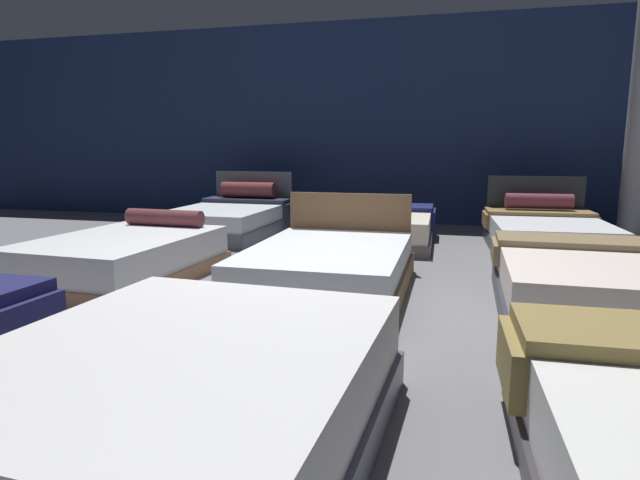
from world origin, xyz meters
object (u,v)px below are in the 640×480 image
(bed_6, at_px, (230,219))
(bed_8, at_px, (546,232))
(bed_3, at_px, (123,257))
(bed_4, at_px, (329,268))
(bed_7, at_px, (376,227))
(bed_1, at_px, (182,399))
(bed_5, at_px, (604,286))

(bed_6, distance_m, bed_8, 4.54)
(bed_3, height_order, bed_4, bed_4)
(bed_4, bearing_deg, bed_7, 88.80)
(bed_1, height_order, bed_6, bed_6)
(bed_5, bearing_deg, bed_6, 148.16)
(bed_1, distance_m, bed_3, 3.48)
(bed_1, height_order, bed_5, bed_1)
(bed_7, bearing_deg, bed_1, -91.81)
(bed_7, height_order, bed_8, bed_8)
(bed_8, bearing_deg, bed_4, -132.46)
(bed_4, relative_size, bed_5, 1.06)
(bed_1, xyz_separation_m, bed_8, (2.26, 5.53, -0.03))
(bed_6, xyz_separation_m, bed_7, (2.28, -0.11, -0.03))
(bed_4, relative_size, bed_6, 0.97)
(bed_7, bearing_deg, bed_5, -52.43)
(bed_1, relative_size, bed_6, 0.94)
(bed_6, bearing_deg, bed_5, -31.77)
(bed_5, xyz_separation_m, bed_6, (-4.57, 2.91, 0.01))
(bed_4, bearing_deg, bed_5, -3.21)
(bed_1, bearing_deg, bed_5, 51.85)
(bed_5, bearing_deg, bed_7, 129.97)
(bed_4, bearing_deg, bed_3, -178.91)
(bed_4, height_order, bed_7, bed_4)
(bed_4, bearing_deg, bed_8, 49.66)
(bed_6, bearing_deg, bed_7, -2.19)
(bed_4, bearing_deg, bed_6, 128.14)
(bed_3, bearing_deg, bed_7, 54.26)
(bed_1, bearing_deg, bed_7, 92.39)
(bed_6, bearing_deg, bed_3, -87.26)
(bed_4, bearing_deg, bed_1, -90.20)
(bed_5, xyz_separation_m, bed_7, (-2.29, 2.79, -0.02))
(bed_1, relative_size, bed_5, 1.03)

